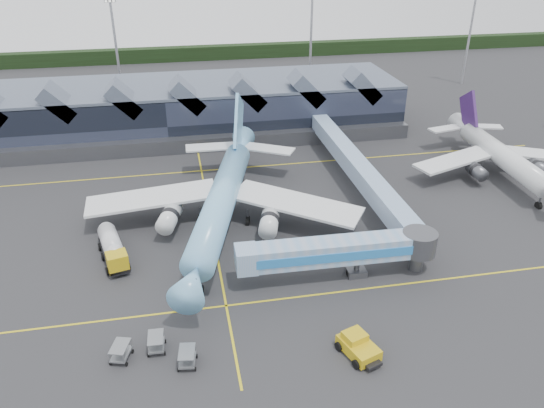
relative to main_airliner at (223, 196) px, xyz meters
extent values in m
plane|color=#262628|center=(-1.85, -10.08, -4.14)|extent=(260.00, 260.00, 0.00)
cube|color=gold|center=(-1.85, -18.08, -4.14)|extent=(120.00, 0.25, 0.01)
cube|color=gold|center=(-1.85, 17.92, -4.14)|extent=(120.00, 0.25, 0.01)
cube|color=gold|center=(-1.85, -0.08, -4.14)|extent=(0.25, 60.00, 0.01)
cube|color=black|center=(-1.85, 99.92, -2.14)|extent=(260.00, 4.00, 4.00)
cube|color=black|center=(-6.85, 37.92, 0.36)|extent=(90.00, 20.00, 9.00)
cube|color=#515B6C|center=(-6.85, 37.92, 5.06)|extent=(90.00, 20.00, 0.60)
cube|color=#4E5055|center=(-6.85, 26.92, -2.84)|extent=(90.00, 2.50, 2.60)
cube|color=#515B6C|center=(-24.85, 30.92, 5.16)|extent=(6.43, 6.00, 6.43)
cube|color=#515B6C|center=(-13.85, 30.92, 5.16)|extent=(6.43, 6.00, 6.43)
cube|color=#515B6C|center=(-2.85, 30.92, 5.16)|extent=(6.43, 6.00, 6.43)
cube|color=#515B6C|center=(8.15, 30.92, 5.16)|extent=(6.43, 6.00, 6.43)
cube|color=#515B6C|center=(19.15, 30.92, 5.16)|extent=(6.43, 6.00, 6.43)
cube|color=#515B6C|center=(30.15, 30.92, 5.16)|extent=(6.43, 6.00, 6.43)
cylinder|color=#95969D|center=(-16.85, 61.92, 6.86)|extent=(0.56, 0.56, 22.00)
cube|color=#4E5055|center=(-16.85, 61.92, 17.86)|extent=(2.40, 0.50, 0.90)
cylinder|color=#95969D|center=(28.15, 61.92, 6.86)|extent=(0.56, 0.56, 22.00)
cylinder|color=#95969D|center=(68.15, 59.92, 6.86)|extent=(0.56, 0.56, 22.00)
cylinder|color=#76B6EF|center=(-0.39, -1.37, 0.02)|extent=(12.16, 31.10, 3.85)
cone|color=#76B6EF|center=(-5.34, -18.98, 0.02)|extent=(5.16, 6.20, 3.85)
cube|color=black|center=(-5.52, -19.63, 0.83)|extent=(1.50, 0.72, 0.48)
cone|color=#76B6EF|center=(4.80, 17.09, 0.31)|extent=(5.64, 7.91, 3.85)
cube|color=silver|center=(-9.52, 2.54, -0.66)|extent=(17.73, 6.50, 1.27)
cube|color=silver|center=(9.45, -2.79, -0.66)|extent=(17.79, 14.54, 1.27)
cylinder|color=silver|center=(-7.31, -1.74, -1.62)|extent=(3.75, 5.80, 2.39)
cylinder|color=silver|center=(5.33, -5.30, -1.62)|extent=(3.75, 5.80, 2.39)
cube|color=#76B6EF|center=(4.32, 15.37, 4.33)|extent=(3.11, 9.62, 10.62)
cube|color=silver|center=(-0.13, 17.09, 0.31)|extent=(8.12, 3.36, 0.25)
cube|color=silver|center=(9.01, 14.52, 0.31)|extent=(8.52, 6.69, 0.25)
cylinder|color=#4E5055|center=(-4.37, -15.55, -3.02)|extent=(0.28, 0.28, 2.23)
cylinder|color=#4E5055|center=(-3.18, 0.80, -3.02)|extent=(0.28, 0.28, 2.23)
cylinder|color=#4E5055|center=(3.13, -0.97, -3.02)|extent=(0.28, 0.28, 2.23)
cylinder|color=black|center=(-4.37, -15.55, -3.74)|extent=(0.83, 1.50, 1.43)
cylinder|color=silver|center=(45.65, 6.34, -0.60)|extent=(4.19, 23.09, 3.28)
cone|color=silver|center=(46.21, 20.45, -0.35)|extent=(3.49, 5.38, 3.28)
cube|color=silver|center=(38.02, 7.70, -1.17)|extent=(14.31, 7.81, 1.10)
cube|color=silver|center=(53.37, 7.09, -1.17)|extent=(14.29, 8.74, 1.10)
cylinder|color=#4E5055|center=(40.47, 4.91, -1.99)|extent=(2.19, 4.02, 2.04)
cylinder|color=#4E5055|center=(50.70, 4.50, -1.99)|extent=(2.19, 4.02, 2.04)
cube|color=#381B53|center=(46.16, 19.14, 2.69)|extent=(0.78, 7.39, 8.00)
cube|color=silver|center=(42.47, 19.61, -0.35)|extent=(6.60, 3.52, 0.27)
cube|color=silver|center=(49.87, 19.32, -0.35)|extent=(6.65, 3.96, 0.27)
cylinder|color=#4E5055|center=(45.22, -4.48, -3.19)|extent=(0.31, 0.31, 1.90)
cylinder|color=#4E5055|center=(42.90, 7.44, -3.19)|extent=(0.31, 0.31, 1.90)
cylinder|color=#4E5055|center=(48.48, 7.22, -3.19)|extent=(0.31, 0.31, 1.90)
cylinder|color=black|center=(45.22, -4.48, -3.80)|extent=(0.54, 1.24, 1.22)
cube|color=#79A1CA|center=(11.02, -15.25, -0.46)|extent=(18.50, 3.17, 2.67)
cube|color=#2777C4|center=(10.99, -16.68, -0.46)|extent=(18.44, 0.51, 1.11)
cube|color=#79A1CA|center=(0.88, -15.03, -0.46)|extent=(2.46, 3.00, 2.77)
cylinder|color=#4E5055|center=(13.79, -15.31, -2.30)|extent=(0.65, 0.65, 3.68)
cube|color=#4E5055|center=(13.79, -15.31, -3.73)|extent=(2.25, 1.89, 0.83)
cylinder|color=black|center=(12.87, -15.29, -3.82)|extent=(0.39, 0.84, 0.83)
cylinder|color=black|center=(14.71, -15.33, -3.82)|extent=(0.39, 0.84, 0.83)
cylinder|color=#4E5055|center=(21.16, -15.47, -0.46)|extent=(4.06, 4.06, 2.77)
cylinder|color=#4E5055|center=(21.16, -15.47, -2.30)|extent=(1.66, 1.66, 3.68)
cube|color=black|center=(-14.33, -6.58, -3.41)|extent=(4.35, 9.03, 0.48)
cube|color=gold|center=(-13.54, -9.79, -2.39)|extent=(2.77, 2.63, 2.13)
cube|color=black|center=(-13.35, -10.54, -1.91)|extent=(2.11, 0.65, 0.97)
cylinder|color=silver|center=(-14.61, -5.45, -2.10)|extent=(3.51, 5.99, 2.23)
sphere|color=silver|center=(-15.28, -2.72, -2.10)|extent=(2.13, 2.13, 2.13)
sphere|color=silver|center=(-13.93, -8.18, -2.10)|extent=(2.13, 2.13, 2.13)
cylinder|color=black|center=(-14.81, -9.70, -3.66)|extent=(0.56, 1.02, 0.97)
cylinder|color=black|center=(-12.46, -9.12, -3.66)|extent=(0.56, 1.02, 0.97)
cylinder|color=black|center=(-15.62, -6.40, -3.66)|extent=(0.56, 1.02, 0.97)
cylinder|color=black|center=(-13.27, -5.82, -3.66)|extent=(0.56, 1.02, 0.97)
cylinder|color=black|center=(-16.20, -4.05, -3.66)|extent=(0.56, 1.02, 0.97)
cylinder|color=black|center=(-13.85, -3.47, -3.66)|extent=(0.56, 1.02, 0.97)
cube|color=gold|center=(9.73, -27.70, -3.35)|extent=(3.69, 4.67, 1.13)
cube|color=gold|center=(9.51, -27.06, -2.50)|extent=(2.52, 2.38, 0.79)
cube|color=black|center=(10.43, -29.74, -3.63)|extent=(1.80, 1.37, 0.34)
cylinder|color=black|center=(8.94, -29.41, -3.69)|extent=(0.62, 0.97, 0.91)
cylinder|color=black|center=(11.41, -28.56, -3.69)|extent=(0.62, 0.97, 0.91)
cylinder|color=black|center=(8.06, -26.84, -3.69)|extent=(0.62, 0.97, 0.91)
cylinder|color=black|center=(10.53, -25.99, -3.69)|extent=(0.62, 0.97, 0.91)
cube|color=gray|center=(-9.20, -23.43, -3.56)|extent=(1.57, 2.38, 0.16)
cube|color=gray|center=(-9.20, -23.43, -2.56)|extent=(1.57, 2.38, 0.08)
cylinder|color=black|center=(-8.38, -22.62, -3.95)|extent=(0.14, 0.38, 0.38)
cube|color=gray|center=(-6.37, -25.96, -3.56)|extent=(1.78, 2.50, 0.16)
cube|color=gray|center=(-6.37, -25.96, -2.56)|extent=(1.78, 2.50, 0.08)
cylinder|color=black|center=(-5.47, -25.24, -3.95)|extent=(0.18, 0.39, 0.38)
cube|color=gray|center=(-12.48, -24.04, -3.56)|extent=(2.08, 2.64, 0.16)
cube|color=gray|center=(-12.48, -24.04, -2.56)|extent=(2.08, 2.64, 0.08)
cylinder|color=black|center=(-11.48, -23.45, -3.95)|extent=(0.23, 0.40, 0.38)
camera|label=1|loc=(-5.62, -63.58, 32.41)|focal=35.00mm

